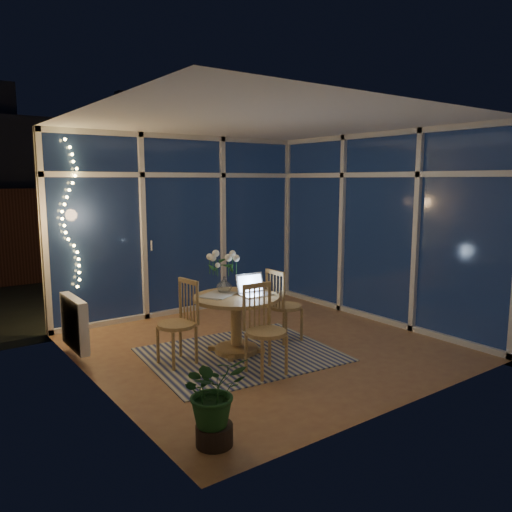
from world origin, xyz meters
name	(u,v)px	position (x,y,z in m)	size (l,w,h in m)	color
floor	(264,346)	(0.00, 0.00, 0.00)	(4.00, 4.00, 0.00)	#945F40
ceiling	(265,122)	(0.00, 0.00, 2.60)	(4.00, 4.00, 0.00)	white
wall_back	(183,225)	(0.00, 2.00, 1.30)	(4.00, 0.04, 2.60)	silver
wall_front	(408,260)	(0.00, -2.00, 1.30)	(4.00, 0.04, 2.60)	silver
wall_left	(91,252)	(-2.00, 0.00, 1.30)	(0.04, 4.00, 2.60)	silver
wall_right	(379,228)	(2.00, 0.00, 1.30)	(0.04, 4.00, 2.60)	silver
window_wall_back	(184,225)	(0.00, 1.96, 1.30)	(4.00, 0.10, 2.60)	silver
window_wall_right	(378,228)	(1.96, 0.00, 1.30)	(0.10, 4.00, 2.60)	silver
radiator	(74,323)	(-1.94, 0.90, 0.40)	(0.10, 0.70, 0.58)	silver
fairy_lights	(70,215)	(-1.65, 1.88, 1.52)	(0.24, 0.10, 1.85)	#FBD264
garden_patio	(138,279)	(0.50, 5.00, -0.06)	(12.00, 6.00, 0.10)	black
garden_fence	(103,232)	(0.00, 5.50, 0.90)	(11.00, 0.08, 1.80)	#341A13
neighbour_roof	(72,170)	(0.30, 8.50, 2.20)	(7.00, 3.00, 2.20)	#34363E
garden_shrubs	(100,273)	(-0.80, 3.40, 0.45)	(0.90, 0.90, 0.90)	black
rug	(241,354)	(-0.40, -0.11, 0.01)	(2.05, 1.64, 0.01)	beige
dining_table	(236,325)	(-0.40, -0.01, 0.33)	(0.97, 0.97, 0.66)	olive
chair_left	(176,323)	(-1.12, 0.06, 0.46)	(0.43, 0.43, 0.92)	olive
chair_right	(285,305)	(0.32, 0.00, 0.46)	(0.42, 0.42, 0.91)	olive
chair_front	(266,330)	(-0.51, -0.72, 0.47)	(0.43, 0.43, 0.93)	olive
laptop	(256,284)	(-0.20, -0.11, 0.79)	(0.35, 0.30, 0.25)	silver
flower_vase	(224,284)	(-0.42, 0.22, 0.77)	(0.20, 0.20, 0.21)	white
bowl	(252,289)	(-0.10, 0.10, 0.68)	(0.15, 0.15, 0.04)	white
newspapers	(219,295)	(-0.55, 0.12, 0.67)	(0.39, 0.30, 0.01)	#BBBAB2
phone	(247,296)	(-0.31, -0.09, 0.67)	(0.11, 0.06, 0.01)	black
potted_plant	(214,397)	(-1.65, -1.58, 0.38)	(0.54, 0.47, 0.76)	#1B4C20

